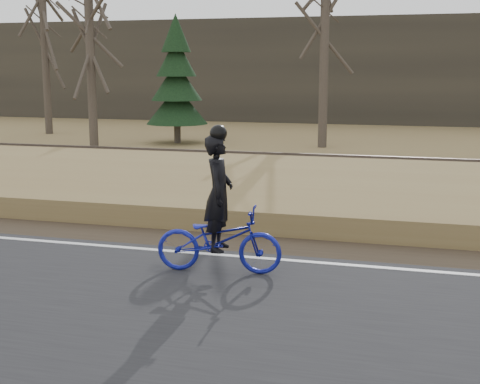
# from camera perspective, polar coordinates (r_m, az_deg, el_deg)

# --- Properties ---
(shoulder) EXTENTS (120.00, 1.60, 0.04)m
(shoulder) POSITION_cam_1_polar(r_m,az_deg,el_deg) (13.98, -17.52, -2.92)
(shoulder) COLOR #473A2B
(shoulder) RESTS_ON ground
(embankment) EXTENTS (120.00, 5.00, 0.44)m
(embankment) POSITION_cam_1_polar(r_m,az_deg,el_deg) (16.47, -11.87, 0.04)
(embankment) COLOR olive
(embankment) RESTS_ON ground
(ballast) EXTENTS (120.00, 3.00, 0.45)m
(ballast) POSITION_cam_1_polar(r_m,az_deg,el_deg) (19.86, -6.81, 1.98)
(ballast) COLOR slate
(ballast) RESTS_ON ground
(railroad) EXTENTS (120.00, 2.40, 0.29)m
(railroad) POSITION_cam_1_polar(r_m,az_deg,el_deg) (19.82, -6.83, 2.85)
(railroad) COLOR black
(railroad) RESTS_ON ballast
(treeline_backdrop) EXTENTS (120.00, 4.00, 6.00)m
(treeline_backdrop) POSITION_cam_1_polar(r_m,az_deg,el_deg) (40.84, 5.17, 10.28)
(treeline_backdrop) COLOR #383328
(treeline_backdrop) RESTS_ON ground
(cyclist) EXTENTS (2.00, 0.89, 2.27)m
(cyclist) POSITION_cam_1_polar(r_m,az_deg,el_deg) (10.19, -1.81, -2.96)
(cyclist) COLOR navy
(cyclist) RESTS_ON road
(bare_tree_left) EXTENTS (0.36, 0.36, 8.71)m
(bare_tree_left) POSITION_cam_1_polar(r_m,az_deg,el_deg) (33.87, -16.34, 12.16)
(bare_tree_left) COLOR #4E4539
(bare_tree_left) RESTS_ON ground
(bare_tree_near_left) EXTENTS (0.36, 0.36, 7.73)m
(bare_tree_near_left) POSITION_cam_1_polar(r_m,az_deg,el_deg) (27.64, -12.65, 11.77)
(bare_tree_near_left) COLOR #4E4539
(bare_tree_near_left) RESTS_ON ground
(bare_tree_center) EXTENTS (0.36, 0.36, 7.69)m
(bare_tree_center) POSITION_cam_1_polar(r_m,az_deg,el_deg) (27.10, 7.20, 11.91)
(bare_tree_center) COLOR #4E4539
(bare_tree_center) RESTS_ON ground
(conifer) EXTENTS (2.60, 2.60, 5.39)m
(conifer) POSITION_cam_1_polar(r_m,az_deg,el_deg) (28.58, -5.44, 9.28)
(conifer) COLOR #4E4539
(conifer) RESTS_ON ground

